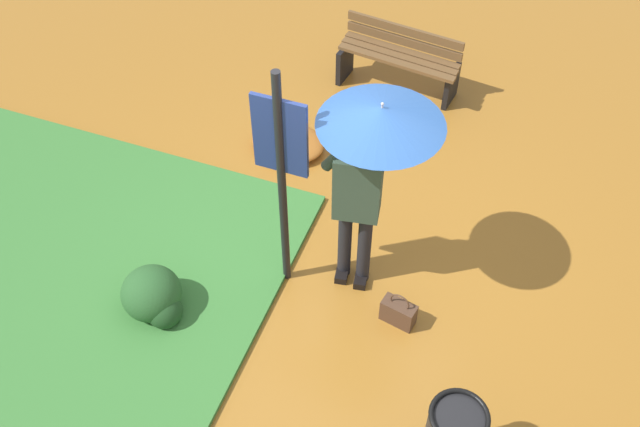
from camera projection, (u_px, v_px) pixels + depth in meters
name	position (u px, v px, depth m)	size (l,w,h in m)	color
ground_plane	(338.00, 277.00, 6.50)	(18.00, 18.00, 0.00)	#9E6623
grass_verge	(2.00, 280.00, 6.44)	(4.80, 4.00, 0.05)	#387533
person_with_umbrella	(370.00, 152.00, 5.35)	(0.96, 0.96, 2.04)	black
info_sign_post	(281.00, 162.00, 5.44)	(0.44, 0.07, 2.30)	black
handbag	(398.00, 312.00, 6.09)	(0.32, 0.19, 0.37)	#4C3323
park_bench	(399.00, 59.00, 8.07)	(1.40, 0.53, 0.75)	black
shrub_cluster	(154.00, 297.00, 6.08)	(0.57, 0.52, 0.47)	#285628
leaf_pile_by_bench	(288.00, 142.00, 7.59)	(0.80, 0.64, 0.17)	#A86023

